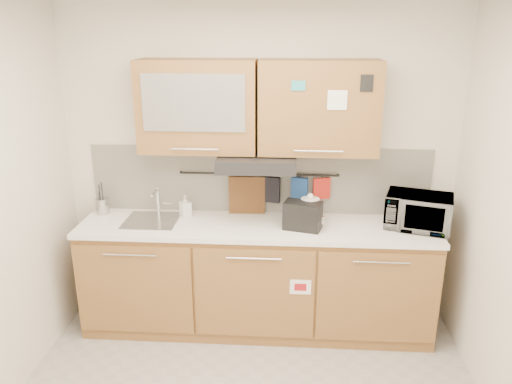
# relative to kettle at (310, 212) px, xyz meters

# --- Properties ---
(wall_back) EXTENTS (3.20, 0.00, 3.20)m
(wall_back) POSITION_rel_kettle_xyz_m (-0.42, 0.28, 0.28)
(wall_back) COLOR silver
(wall_back) RESTS_ON ground
(base_cabinet) EXTENTS (2.80, 0.64, 0.88)m
(base_cabinet) POSITION_rel_kettle_xyz_m (-0.42, -0.03, -0.62)
(base_cabinet) COLOR olive
(base_cabinet) RESTS_ON floor
(countertop) EXTENTS (2.82, 0.62, 0.04)m
(countertop) POSITION_rel_kettle_xyz_m (-0.42, -0.03, -0.12)
(countertop) COLOR white
(countertop) RESTS_ON base_cabinet
(backsplash) EXTENTS (2.80, 0.02, 0.56)m
(backsplash) POSITION_rel_kettle_xyz_m (-0.42, 0.27, 0.18)
(backsplash) COLOR silver
(backsplash) RESTS_ON countertop
(upper_cabinets) EXTENTS (1.82, 0.37, 0.70)m
(upper_cabinets) POSITION_rel_kettle_xyz_m (-0.42, 0.10, 0.81)
(upper_cabinets) COLOR olive
(upper_cabinets) RESTS_ON wall_back
(range_hood) EXTENTS (0.60, 0.46, 0.10)m
(range_hood) POSITION_rel_kettle_xyz_m (-0.42, 0.03, 0.40)
(range_hood) COLOR black
(range_hood) RESTS_ON upper_cabinets
(sink) EXTENTS (0.42, 0.40, 0.26)m
(sink) POSITION_rel_kettle_xyz_m (-1.27, -0.01, -0.10)
(sink) COLOR silver
(sink) RESTS_ON countertop
(utensil_rail) EXTENTS (1.30, 0.02, 0.02)m
(utensil_rail) POSITION_rel_kettle_xyz_m (-0.42, 0.23, 0.24)
(utensil_rail) COLOR black
(utensil_rail) RESTS_ON backsplash
(utensil_crock) EXTENTS (0.11, 0.11, 0.27)m
(utensil_crock) POSITION_rel_kettle_xyz_m (-1.72, 0.13, -0.03)
(utensil_crock) COLOR #ACADB1
(utensil_crock) RESTS_ON countertop
(kettle) EXTENTS (0.20, 0.19, 0.26)m
(kettle) POSITION_rel_kettle_xyz_m (0.00, 0.00, 0.00)
(kettle) COLOR white
(kettle) RESTS_ON countertop
(toaster) EXTENTS (0.32, 0.24, 0.21)m
(toaster) POSITION_rel_kettle_xyz_m (-0.06, -0.09, 0.01)
(toaster) COLOR black
(toaster) RESTS_ON countertop
(microwave) EXTENTS (0.56, 0.46, 0.27)m
(microwave) POSITION_rel_kettle_xyz_m (0.83, -0.01, 0.03)
(microwave) COLOR #999999
(microwave) RESTS_ON countertop
(soap_bottle) EXTENTS (0.11, 0.11, 0.18)m
(soap_bottle) POSITION_rel_kettle_xyz_m (-1.02, 0.12, -0.01)
(soap_bottle) COLOR #999999
(soap_bottle) RESTS_ON countertop
(cutting_board) EXTENTS (0.30, 0.03, 0.37)m
(cutting_board) POSITION_rel_kettle_xyz_m (-0.52, 0.21, 0.03)
(cutting_board) COLOR brown
(cutting_board) RESTS_ON utensil_rail
(oven_mitt) EXTENTS (0.14, 0.07, 0.23)m
(oven_mitt) POSITION_rel_kettle_xyz_m (-0.08, 0.21, 0.10)
(oven_mitt) COLOR navy
(oven_mitt) RESTS_ON utensil_rail
(dark_pouch) EXTENTS (0.14, 0.07, 0.21)m
(dark_pouch) POSITION_rel_kettle_xyz_m (-0.31, 0.21, 0.11)
(dark_pouch) COLOR black
(dark_pouch) RESTS_ON utensil_rail
(pot_holder) EXTENTS (0.14, 0.06, 0.18)m
(pot_holder) POSITION_rel_kettle_xyz_m (0.10, 0.21, 0.13)
(pot_holder) COLOR red
(pot_holder) RESTS_ON utensil_rail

